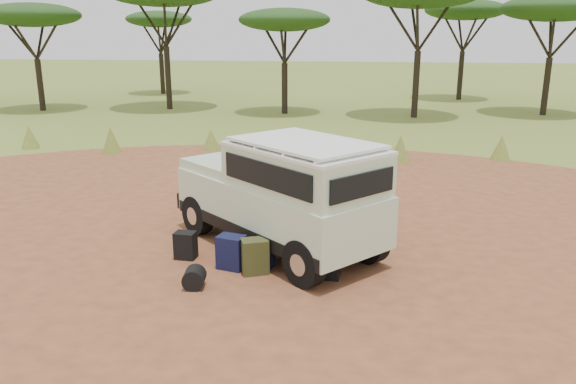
# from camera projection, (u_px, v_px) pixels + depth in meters

# --- Properties ---
(ground) EXTENTS (140.00, 140.00, 0.00)m
(ground) POSITION_uv_depth(u_px,v_px,m) (231.00, 268.00, 9.08)
(ground) COLOR olive
(ground) RESTS_ON ground
(dirt_clearing) EXTENTS (23.00, 23.00, 0.01)m
(dirt_clearing) POSITION_uv_depth(u_px,v_px,m) (231.00, 268.00, 9.08)
(dirt_clearing) COLOR #975631
(dirt_clearing) RESTS_ON ground
(grass_fringe) EXTENTS (36.60, 1.60, 0.90)m
(grass_fringe) POSITION_uv_depth(u_px,v_px,m) (304.00, 144.00, 17.20)
(grass_fringe) COLOR olive
(grass_fringe) RESTS_ON ground
(acacia_treeline) EXTENTS (46.70, 13.20, 6.26)m
(acacia_treeline) POSITION_uv_depth(u_px,v_px,m) (347.00, 7.00, 26.49)
(acacia_treeline) COLOR black
(acacia_treeline) RESTS_ON ground
(safari_vehicle) EXTENTS (4.15, 3.92, 2.01)m
(safari_vehicle) POSITION_uv_depth(u_px,v_px,m) (282.00, 196.00, 9.62)
(safari_vehicle) COLOR beige
(safari_vehicle) RESTS_ON ground
(backpack_black) EXTENTS (0.36, 0.28, 0.47)m
(backpack_black) POSITION_uv_depth(u_px,v_px,m) (186.00, 246.00, 9.40)
(backpack_black) COLOR black
(backpack_black) RESTS_ON ground
(backpack_navy) EXTENTS (0.48, 0.39, 0.55)m
(backpack_navy) POSITION_uv_depth(u_px,v_px,m) (231.00, 252.00, 9.00)
(backpack_navy) COLOR #13153C
(backpack_navy) RESTS_ON ground
(backpack_olive) EXTENTS (0.49, 0.43, 0.57)m
(backpack_olive) POSITION_uv_depth(u_px,v_px,m) (255.00, 257.00, 8.81)
(backpack_olive) COLOR #3B3F1D
(backpack_olive) RESTS_ON ground
(duffel_navy) EXTENTS (0.45, 0.37, 0.44)m
(duffel_navy) POSITION_uv_depth(u_px,v_px,m) (260.00, 255.00, 9.05)
(duffel_navy) COLOR #13153C
(duffel_navy) RESTS_ON ground
(hard_case) EXTENTS (0.48, 0.35, 0.33)m
(hard_case) POSITION_uv_depth(u_px,v_px,m) (325.00, 267.00, 8.71)
(hard_case) COLOR black
(hard_case) RESTS_ON ground
(stuff_sack) EXTENTS (0.37, 0.37, 0.32)m
(stuff_sack) POSITION_uv_depth(u_px,v_px,m) (194.00, 278.00, 8.33)
(stuff_sack) COLOR black
(stuff_sack) RESTS_ON ground
(safari_hat) EXTENTS (0.41, 0.41, 0.12)m
(safari_hat) POSITION_uv_depth(u_px,v_px,m) (325.00, 255.00, 8.66)
(safari_hat) COLOR beige
(safari_hat) RESTS_ON hard_case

